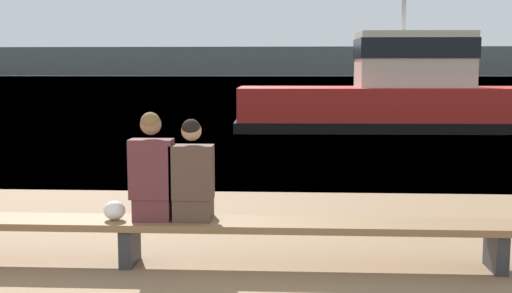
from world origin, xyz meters
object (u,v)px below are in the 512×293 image
(shopping_bag, at_px, (114,210))
(bench_main, at_px, (129,227))
(person_right, at_px, (192,178))
(person_left, at_px, (152,174))
(tugboat_red, at_px, (400,99))

(shopping_bag, bearing_deg, bench_main, 6.85)
(person_right, bearing_deg, person_left, -179.71)
(person_left, xyz_separation_m, tugboat_red, (4.69, 14.07, 0.06))
(bench_main, bearing_deg, tugboat_red, 70.72)
(tugboat_red, bearing_deg, person_right, 161.49)
(person_left, bearing_deg, person_right, 0.29)
(bench_main, bearing_deg, person_left, 0.92)
(person_right, height_order, shopping_bag, person_right)
(bench_main, bearing_deg, shopping_bag, -173.15)
(bench_main, height_order, person_left, person_left)
(bench_main, distance_m, person_left, 0.57)
(bench_main, height_order, tugboat_red, tugboat_red)
(person_right, xyz_separation_m, tugboat_red, (4.31, 14.07, 0.09))
(shopping_bag, distance_m, tugboat_red, 14.97)
(shopping_bag, height_order, tugboat_red, tugboat_red)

